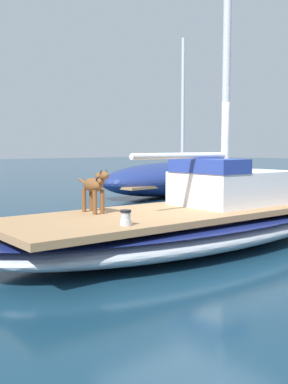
% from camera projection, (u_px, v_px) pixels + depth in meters
% --- Properties ---
extents(ground_plane, '(120.00, 120.00, 0.00)m').
position_uv_depth(ground_plane, '(188.00, 247.00, 7.84)').
color(ground_plane, '#143347').
extents(sailboat_main, '(2.95, 7.38, 0.66)m').
position_uv_depth(sailboat_main, '(188.00, 228.00, 7.81)').
color(sailboat_main, '#B2B7C1').
rests_on(sailboat_main, ground).
extents(cabin_house, '(1.53, 2.30, 0.84)m').
position_uv_depth(cabin_house, '(233.00, 185.00, 8.43)').
color(cabin_house, silver).
rests_on(cabin_house, sailboat_main).
extents(dog_brown, '(0.94, 0.28, 0.70)m').
position_uv_depth(dog_brown, '(94.00, 187.00, 7.22)').
color(dog_brown, brown).
rests_on(dog_brown, sailboat_main).
extents(deck_winch, '(0.16, 0.16, 0.21)m').
position_uv_depth(deck_winch, '(126.00, 218.00, 6.09)').
color(deck_winch, '#B7B7BC').
rests_on(deck_winch, sailboat_main).
extents(moored_boat_port_side, '(2.61, 6.22, 5.56)m').
position_uv_depth(moored_boat_port_side, '(171.00, 179.00, 16.27)').
color(moored_boat_port_side, navy).
rests_on(moored_boat_port_side, ground).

